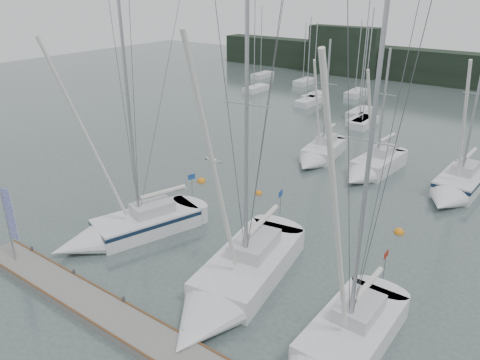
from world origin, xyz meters
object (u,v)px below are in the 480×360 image
at_px(sailboat_mid_b, 318,155).
at_px(buoy_b, 399,233).
at_px(sailboat_near_left, 120,231).
at_px(sailboat_near_right, 334,356).
at_px(sailboat_mid_c, 370,169).
at_px(buoy_a, 259,194).
at_px(buoy_c, 201,182).
at_px(sailboat_mid_d, 455,188).
at_px(dock_banner, 9,218).
at_px(sailboat_near_center, 229,289).

relative_size(sailboat_mid_b, buoy_b, 17.17).
relative_size(sailboat_near_left, sailboat_near_right, 0.94).
relative_size(sailboat_mid_c, buoy_a, 20.35).
xyz_separation_m(sailboat_near_left, sailboat_mid_c, (8.65, 19.26, 0.01)).
distance_m(sailboat_mid_c, buoy_c, 14.05).
height_order(sailboat_mid_c, sailboat_mid_d, sailboat_mid_d).
xyz_separation_m(sailboat_near_left, buoy_a, (3.21, 10.76, -0.60)).
xyz_separation_m(buoy_b, buoy_c, (-15.75, -1.18, 0.00)).
bearing_deg(buoy_c, dock_banner, -91.64).
distance_m(sailboat_near_left, sailboat_near_center, 9.22).
height_order(sailboat_near_left, sailboat_mid_b, sailboat_near_left).
distance_m(buoy_a, buoy_b, 10.70).
height_order(buoy_a, buoy_b, buoy_b).
relative_size(sailboat_mid_b, sailboat_mid_d, 0.89).
distance_m(buoy_a, buoy_c, 5.12).
bearing_deg(buoy_c, buoy_b, 4.28).
bearing_deg(sailboat_mid_b, sailboat_mid_d, -9.11).
xyz_separation_m(sailboat_near_right, sailboat_mid_b, (-11.90, 21.53, -0.01)).
relative_size(sailboat_mid_d, buoy_c, 18.23).
relative_size(sailboat_mid_d, buoy_b, 19.36).
height_order(sailboat_near_left, sailboat_mid_d, sailboat_near_left).
distance_m(sailboat_near_left, sailboat_mid_d, 24.54).
distance_m(sailboat_near_left, sailboat_mid_b, 20.04).
bearing_deg(sailboat_near_right, sailboat_near_center, 171.77).
xyz_separation_m(sailboat_near_left, sailboat_mid_b, (3.57, 19.72, -0.04)).
relative_size(sailboat_near_left, buoy_b, 23.14).
xyz_separation_m(sailboat_near_left, buoy_b, (13.90, 11.12, -0.60)).
bearing_deg(sailboat_near_right, buoy_a, 135.17).
bearing_deg(sailboat_mid_b, dock_banner, -109.29).
height_order(sailboat_near_left, buoy_b, sailboat_near_left).
distance_m(sailboat_mid_b, buoy_a, 8.99).
bearing_deg(buoy_b, buoy_a, -178.05).
bearing_deg(sailboat_near_center, dock_banner, -166.95).
xyz_separation_m(sailboat_mid_d, buoy_a, (-12.16, -8.37, -0.64)).
xyz_separation_m(sailboat_near_right, buoy_b, (-1.56, 12.93, -0.57)).
bearing_deg(sailboat_mid_d, sailboat_mid_b, 179.98).
height_order(sailboat_mid_b, sailboat_mid_d, sailboat_mid_d).
bearing_deg(buoy_c, buoy_a, 9.15).
height_order(sailboat_mid_b, buoy_a, sailboat_mid_b).
bearing_deg(sailboat_near_left, sailboat_mid_b, 98.23).
xyz_separation_m(sailboat_mid_c, sailboat_mid_d, (6.72, -0.14, 0.03)).
xyz_separation_m(sailboat_near_right, buoy_a, (-12.26, 12.57, -0.57)).
bearing_deg(sailboat_near_right, buoy_b, 97.79).
height_order(buoy_b, buoy_c, buoy_c).
distance_m(sailboat_near_right, sailboat_mid_c, 22.15).
relative_size(buoy_a, dock_banner, 0.12).
relative_size(sailboat_near_left, sailboat_near_center, 0.92).
distance_m(sailboat_mid_b, buoy_b, 13.46).
relative_size(sailboat_mid_c, dock_banner, 2.42).
bearing_deg(dock_banner, sailboat_near_right, -1.28).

